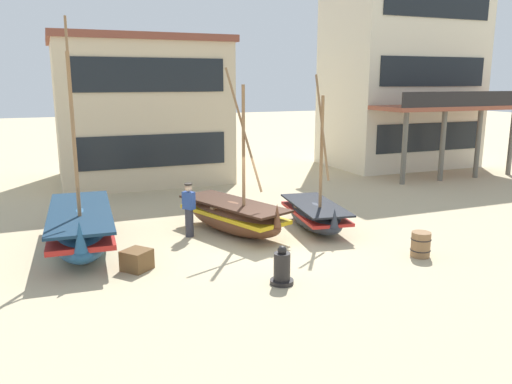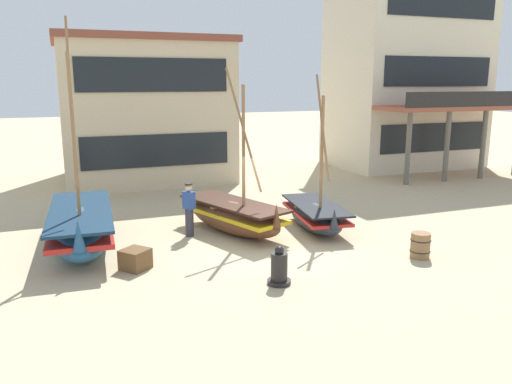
# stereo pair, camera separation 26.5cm
# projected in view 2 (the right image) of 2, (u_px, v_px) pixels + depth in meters

# --- Properties ---
(ground_plane) EXTENTS (120.00, 120.00, 0.00)m
(ground_plane) POSITION_uv_depth(u_px,v_px,m) (268.00, 245.00, 14.95)
(ground_plane) COLOR tan
(fishing_boat_near_left) EXTENTS (2.68, 4.26, 5.13)m
(fishing_boat_near_left) POSITION_uv_depth(u_px,v_px,m) (234.00, 216.00, 16.05)
(fishing_boat_near_left) COLOR brown
(fishing_boat_near_left) RESTS_ON ground
(fishing_boat_centre_large) EXTENTS (1.99, 5.25, 6.43)m
(fishing_boat_centre_large) POSITION_uv_depth(u_px,v_px,m) (81.00, 226.00, 14.60)
(fishing_boat_centre_large) COLOR #23517A
(fishing_boat_centre_large) RESTS_ON ground
(fishing_boat_far_right) EXTENTS (1.84, 3.57, 4.93)m
(fishing_boat_far_right) POSITION_uv_depth(u_px,v_px,m) (316.00, 215.00, 16.50)
(fishing_boat_far_right) COLOR #2D333D
(fishing_boat_far_right) RESTS_ON ground
(fisherman_by_hull) EXTENTS (0.39, 0.42, 1.68)m
(fisherman_by_hull) POSITION_uv_depth(u_px,v_px,m) (189.00, 210.00, 15.65)
(fisherman_by_hull) COLOR #33333D
(fisherman_by_hull) RESTS_ON ground
(capstan_winch) EXTENTS (0.57, 0.57, 0.95)m
(capstan_winch) POSITION_uv_depth(u_px,v_px,m) (279.00, 269.00, 12.02)
(capstan_winch) COLOR black
(capstan_winch) RESTS_ON ground
(wooden_barrel) EXTENTS (0.56, 0.56, 0.70)m
(wooden_barrel) POSITION_uv_depth(u_px,v_px,m) (420.00, 245.00, 13.82)
(wooden_barrel) COLOR olive
(wooden_barrel) RESTS_ON ground
(cargo_crate) EXTENTS (0.89, 0.89, 0.53)m
(cargo_crate) POSITION_uv_depth(u_px,v_px,m) (135.00, 259.00, 13.00)
(cargo_crate) COLOR brown
(cargo_crate) RESTS_ON ground
(harbor_building_main) EXTENTS (7.93, 6.21, 6.72)m
(harbor_building_main) POSITION_uv_depth(u_px,v_px,m) (144.00, 110.00, 24.45)
(harbor_building_main) COLOR beige
(harbor_building_main) RESTS_ON ground
(harbor_building_annex) EXTENTS (8.09, 8.06, 10.36)m
(harbor_building_annex) POSITION_uv_depth(u_px,v_px,m) (406.00, 73.00, 28.13)
(harbor_building_annex) COLOR beige
(harbor_building_annex) RESTS_ON ground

